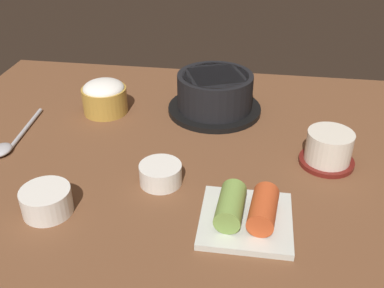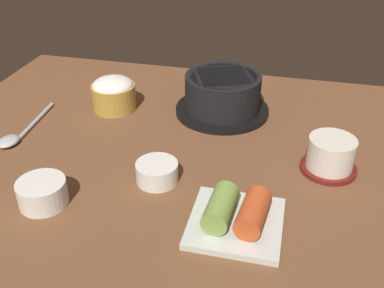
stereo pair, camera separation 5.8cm
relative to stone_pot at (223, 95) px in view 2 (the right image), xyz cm
name	(u,v)px [view 2 (the right image)]	position (x,y,z in cm)	size (l,w,h in cm)	color
dining_table	(184,156)	(-3.98, -16.40, -5.04)	(100.00, 76.00, 2.00)	brown
stone_pot	(223,95)	(0.00, 0.00, 0.00)	(19.26, 19.26, 8.19)	black
rice_bowl	(114,93)	(-22.38, -3.54, -0.48)	(9.14, 9.14, 6.92)	#B78C38
tea_cup_with_saucer	(330,154)	(21.11, -16.20, -1.04)	(9.37, 9.37, 6.07)	maroon
banchan_cup_center	(157,172)	(-5.94, -26.01, -2.25)	(6.85, 6.85, 3.33)	white
kimchi_plate	(236,216)	(8.11, -33.69, -2.20)	(13.07, 13.07, 4.76)	silver
side_bowl_near	(42,192)	(-20.95, -35.52, -1.95)	(7.38, 7.38, 3.92)	white
spoon	(17,135)	(-35.70, -19.15, -3.43)	(3.60, 18.52, 1.35)	#B7B7BC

